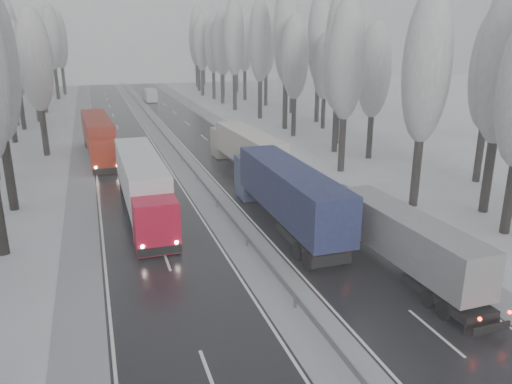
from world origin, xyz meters
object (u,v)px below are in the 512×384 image
truck_grey_tarp (394,233)px  truck_cream_box (245,147)px  truck_blue_box (284,190)px  truck_red_white (142,182)px  truck_red_red (98,135)px  box_truck_distant (150,95)px

truck_grey_tarp → truck_cream_box: bearing=93.2°
truck_blue_box → truck_red_white: bearing=150.4°
truck_grey_tarp → truck_red_red: size_ratio=0.83×
truck_cream_box → truck_red_white: bearing=-140.9°
box_truck_distant → truck_red_white: (-8.71, -69.17, 1.27)m
truck_grey_tarp → truck_blue_box: truck_blue_box is taller
truck_grey_tarp → box_truck_distant: truck_grey_tarp is taller
truck_cream_box → truck_red_red: 17.35m
truck_cream_box → truck_red_red: size_ratio=0.97×
truck_red_white → truck_red_red: size_ratio=1.01×
truck_red_white → truck_grey_tarp: bearing=-47.1°
truck_red_red → truck_blue_box: bearing=-68.4°
truck_blue_box → truck_red_white: truck_blue_box is taller
truck_cream_box → truck_red_red: truck_red_red is taller
truck_blue_box → truck_red_red: (-11.77, 25.88, -0.12)m
box_truck_distant → truck_red_red: truck_red_red is taller
truck_red_white → truck_cream_box: bearing=41.2°
truck_grey_tarp → truck_red_red: 37.41m
truck_grey_tarp → truck_red_white: 18.61m
truck_grey_tarp → truck_red_white: bearing=132.0°
truck_blue_box → box_truck_distant: size_ratio=2.58×
truck_grey_tarp → truck_blue_box: (-3.57, 8.23, 0.54)m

